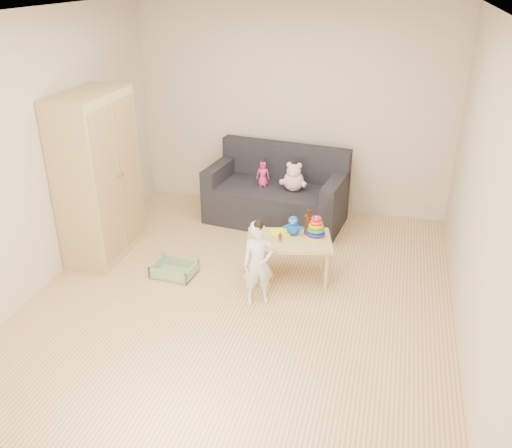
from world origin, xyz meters
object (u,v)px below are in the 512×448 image
(play_table, at_px, (289,258))
(sofa, at_px, (275,204))
(wardrobe, at_px, (98,177))
(toddler, at_px, (258,264))

(play_table, bearing_deg, sofa, 108.68)
(wardrobe, height_order, play_table, wardrobe)
(play_table, xyz_separation_m, toddler, (-0.19, -0.51, 0.18))
(sofa, distance_m, play_table, 1.36)
(wardrobe, distance_m, toddler, 2.04)
(play_table, relative_size, toddler, 1.04)
(sofa, relative_size, toddler, 2.06)
(wardrobe, distance_m, play_table, 2.20)
(wardrobe, relative_size, play_table, 2.13)
(play_table, bearing_deg, toddler, -110.51)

